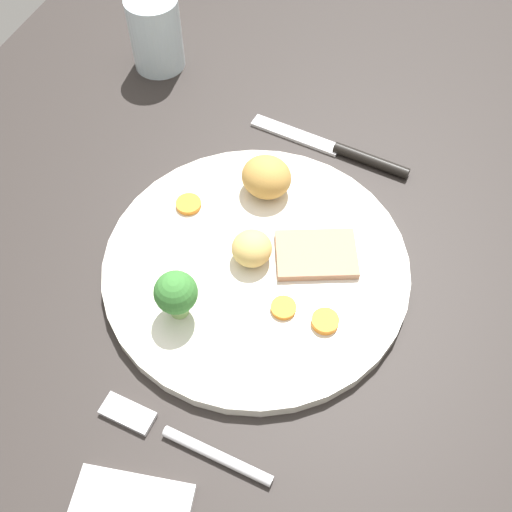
{
  "coord_description": "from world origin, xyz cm",
  "views": [
    {
      "loc": [
        -25.39,
        -11.73,
        52.4
      ],
      "look_at": [
        3.86,
        -0.53,
        6.0
      ],
      "focal_mm": 42.42,
      "sensor_mm": 36.0,
      "label": 1
    }
  ],
  "objects_px": {
    "roast_potato_right": "(252,248)",
    "carrot_coin_back": "(325,321)",
    "dinner_plate": "(256,266)",
    "carrot_coin_front": "(284,307)",
    "fork": "(179,438)",
    "carrot_coin_side": "(189,204)",
    "meat_slice_main": "(316,254)",
    "roast_potato_left": "(266,177)",
    "knife": "(342,151)",
    "water_glass": "(156,33)",
    "broccoli_floret": "(176,294)"
  },
  "relations": [
    {
      "from": "knife",
      "to": "water_glass",
      "type": "distance_m",
      "value": 0.26
    },
    {
      "from": "meat_slice_main",
      "to": "carrot_coin_back",
      "type": "distance_m",
      "value": 0.07
    },
    {
      "from": "knife",
      "to": "fork",
      "type": "bearing_deg",
      "value": 91.42
    },
    {
      "from": "meat_slice_main",
      "to": "knife",
      "type": "bearing_deg",
      "value": 6.45
    },
    {
      "from": "roast_potato_left",
      "to": "carrot_coin_front",
      "type": "height_order",
      "value": "roast_potato_left"
    },
    {
      "from": "carrot_coin_side",
      "to": "broccoli_floret",
      "type": "distance_m",
      "value": 0.12
    },
    {
      "from": "roast_potato_right",
      "to": "broccoli_floret",
      "type": "bearing_deg",
      "value": 152.9
    },
    {
      "from": "roast_potato_right",
      "to": "knife",
      "type": "height_order",
      "value": "roast_potato_right"
    },
    {
      "from": "roast_potato_right",
      "to": "knife",
      "type": "xyz_separation_m",
      "value": [
        0.17,
        -0.04,
        -0.03
      ]
    },
    {
      "from": "broccoli_floret",
      "to": "fork",
      "type": "xyz_separation_m",
      "value": [
        -0.1,
        -0.05,
        -0.04
      ]
    },
    {
      "from": "roast_potato_left",
      "to": "carrot_coin_side",
      "type": "height_order",
      "value": "roast_potato_left"
    },
    {
      "from": "meat_slice_main",
      "to": "carrot_coin_side",
      "type": "relative_size",
      "value": 2.99
    },
    {
      "from": "carrot_coin_back",
      "to": "carrot_coin_side",
      "type": "relative_size",
      "value": 0.97
    },
    {
      "from": "roast_potato_left",
      "to": "carrot_coin_side",
      "type": "relative_size",
      "value": 2.02
    },
    {
      "from": "carrot_coin_side",
      "to": "dinner_plate",
      "type": "bearing_deg",
      "value": -114.06
    },
    {
      "from": "meat_slice_main",
      "to": "roast_potato_right",
      "type": "bearing_deg",
      "value": 112.18
    },
    {
      "from": "roast_potato_right",
      "to": "water_glass",
      "type": "bearing_deg",
      "value": 41.92
    },
    {
      "from": "carrot_coin_front",
      "to": "carrot_coin_back",
      "type": "height_order",
      "value": "carrot_coin_back"
    },
    {
      "from": "roast_potato_right",
      "to": "carrot_coin_back",
      "type": "relative_size",
      "value": 1.54
    },
    {
      "from": "carrot_coin_back",
      "to": "fork",
      "type": "bearing_deg",
      "value": 149.87
    },
    {
      "from": "meat_slice_main",
      "to": "roast_potato_left",
      "type": "xyz_separation_m",
      "value": [
        0.06,
        0.07,
        0.02
      ]
    },
    {
      "from": "carrot_coin_back",
      "to": "carrot_coin_front",
      "type": "bearing_deg",
      "value": 89.07
    },
    {
      "from": "carrot_coin_back",
      "to": "broccoli_floret",
      "type": "relative_size",
      "value": 0.47
    },
    {
      "from": "meat_slice_main",
      "to": "broccoli_floret",
      "type": "bearing_deg",
      "value": 136.2
    },
    {
      "from": "carrot_coin_side",
      "to": "carrot_coin_front",
      "type": "bearing_deg",
      "value": -120.78
    },
    {
      "from": "meat_slice_main",
      "to": "water_glass",
      "type": "distance_m",
      "value": 0.35
    },
    {
      "from": "dinner_plate",
      "to": "carrot_coin_front",
      "type": "distance_m",
      "value": 0.06
    },
    {
      "from": "carrot_coin_front",
      "to": "knife",
      "type": "bearing_deg",
      "value": 1.89
    },
    {
      "from": "carrot_coin_back",
      "to": "carrot_coin_side",
      "type": "distance_m",
      "value": 0.18
    },
    {
      "from": "broccoli_floret",
      "to": "roast_potato_right",
      "type": "bearing_deg",
      "value": -27.1
    },
    {
      "from": "knife",
      "to": "carrot_coin_side",
      "type": "bearing_deg",
      "value": 55.38
    },
    {
      "from": "broccoli_floret",
      "to": "fork",
      "type": "height_order",
      "value": "broccoli_floret"
    },
    {
      "from": "meat_slice_main",
      "to": "roast_potato_left",
      "type": "distance_m",
      "value": 0.1
    },
    {
      "from": "broccoli_floret",
      "to": "water_glass",
      "type": "height_order",
      "value": "water_glass"
    },
    {
      "from": "meat_slice_main",
      "to": "fork",
      "type": "distance_m",
      "value": 0.21
    },
    {
      "from": "carrot_coin_front",
      "to": "water_glass",
      "type": "distance_m",
      "value": 0.38
    },
    {
      "from": "roast_potato_right",
      "to": "knife",
      "type": "relative_size",
      "value": 0.2
    },
    {
      "from": "knife",
      "to": "roast_potato_right",
      "type": "bearing_deg",
      "value": 84.04
    },
    {
      "from": "carrot_coin_back",
      "to": "broccoli_floret",
      "type": "xyz_separation_m",
      "value": [
        -0.04,
        0.12,
        0.03
      ]
    },
    {
      "from": "meat_slice_main",
      "to": "roast_potato_left",
      "type": "bearing_deg",
      "value": 50.24
    },
    {
      "from": "meat_slice_main",
      "to": "carrot_coin_front",
      "type": "xyz_separation_m",
      "value": [
        -0.06,
        0.01,
        -0.0
      ]
    },
    {
      "from": "dinner_plate",
      "to": "carrot_coin_side",
      "type": "relative_size",
      "value": 11.47
    },
    {
      "from": "carrot_coin_front",
      "to": "fork",
      "type": "distance_m",
      "value": 0.14
    },
    {
      "from": "dinner_plate",
      "to": "meat_slice_main",
      "type": "relative_size",
      "value": 3.83
    },
    {
      "from": "carrot_coin_back",
      "to": "dinner_plate",
      "type": "bearing_deg",
      "value": 64.49
    },
    {
      "from": "water_glass",
      "to": "carrot_coin_front",
      "type": "bearing_deg",
      "value": -136.97
    },
    {
      "from": "dinner_plate",
      "to": "water_glass",
      "type": "xyz_separation_m",
      "value": [
        0.24,
        0.22,
        0.04
      ]
    },
    {
      "from": "dinner_plate",
      "to": "broccoli_floret",
      "type": "bearing_deg",
      "value": 148.81
    },
    {
      "from": "carrot_coin_front",
      "to": "carrot_coin_side",
      "type": "height_order",
      "value": "same"
    },
    {
      "from": "broccoli_floret",
      "to": "carrot_coin_side",
      "type": "bearing_deg",
      "value": 20.72
    }
  ]
}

